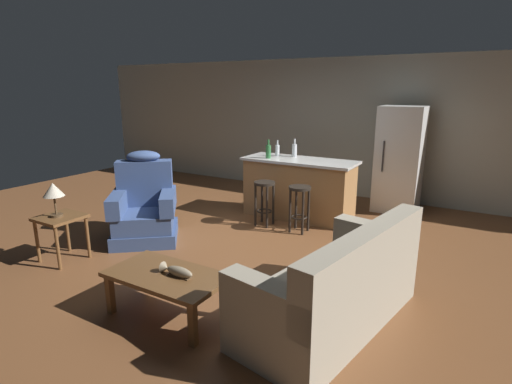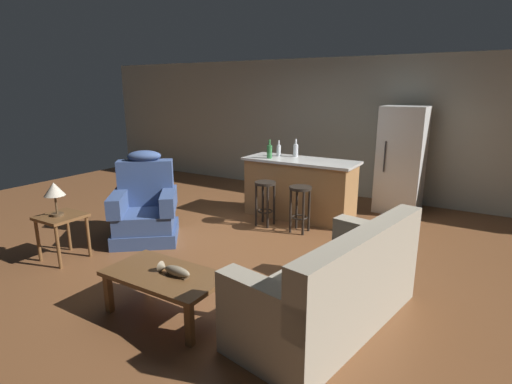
{
  "view_description": "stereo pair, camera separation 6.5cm",
  "coord_description": "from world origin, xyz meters",
  "px_view_note": "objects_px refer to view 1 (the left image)",
  "views": [
    {
      "loc": [
        2.58,
        -4.35,
        2.04
      ],
      "look_at": [
        0.06,
        -0.1,
        0.75
      ],
      "focal_mm": 28.0,
      "sensor_mm": 36.0,
      "label": 1
    },
    {
      "loc": [
        2.63,
        -4.32,
        2.04
      ],
      "look_at": [
        0.06,
        -0.1,
        0.75
      ],
      "focal_mm": 28.0,
      "sensor_mm": 36.0,
      "label": 2
    }
  ],
  "objects_px": {
    "coffee_table": "(167,279)",
    "end_table": "(61,224)",
    "bar_stool_left": "(264,195)",
    "bar_stool_right": "(300,200)",
    "bottle_tall_green": "(268,151)",
    "fish_figurine": "(177,271)",
    "recliner_near_lamp": "(145,209)",
    "table_lamp": "(53,191)",
    "refrigerator": "(399,160)",
    "couch": "(337,289)",
    "bottle_wine_dark": "(277,150)",
    "kitchen_island": "(299,188)",
    "bottle_short_amber": "(294,150)"
  },
  "relations": [
    {
      "from": "coffee_table",
      "to": "end_table",
      "type": "height_order",
      "value": "end_table"
    },
    {
      "from": "bar_stool_left",
      "to": "bar_stool_right",
      "type": "height_order",
      "value": "same"
    },
    {
      "from": "bottle_tall_green",
      "to": "bar_stool_right",
      "type": "bearing_deg",
      "value": -31.19
    },
    {
      "from": "fish_figurine",
      "to": "recliner_near_lamp",
      "type": "bearing_deg",
      "value": 143.02
    },
    {
      "from": "table_lamp",
      "to": "bar_stool_right",
      "type": "relative_size",
      "value": 0.6
    },
    {
      "from": "bottle_tall_green",
      "to": "table_lamp",
      "type": "bearing_deg",
      "value": -114.15
    },
    {
      "from": "refrigerator",
      "to": "bottle_tall_green",
      "type": "relative_size",
      "value": 5.91
    },
    {
      "from": "couch",
      "to": "bar_stool_right",
      "type": "xyz_separation_m",
      "value": [
        -1.27,
        2.0,
        0.13
      ]
    },
    {
      "from": "bar_stool_left",
      "to": "refrigerator",
      "type": "bearing_deg",
      "value": 49.56
    },
    {
      "from": "couch",
      "to": "bar_stool_right",
      "type": "distance_m",
      "value": 2.37
    },
    {
      "from": "fish_figurine",
      "to": "bar_stool_left",
      "type": "relative_size",
      "value": 0.5
    },
    {
      "from": "coffee_table",
      "to": "table_lamp",
      "type": "distance_m",
      "value": 2.05
    },
    {
      "from": "coffee_table",
      "to": "bottle_wine_dark",
      "type": "bearing_deg",
      "value": 100.91
    },
    {
      "from": "end_table",
      "to": "kitchen_island",
      "type": "bearing_deg",
      "value": 59.8
    },
    {
      "from": "bar_stool_left",
      "to": "bottle_tall_green",
      "type": "distance_m",
      "value": 0.78
    },
    {
      "from": "recliner_near_lamp",
      "to": "bar_stool_right",
      "type": "relative_size",
      "value": 1.76
    },
    {
      "from": "recliner_near_lamp",
      "to": "end_table",
      "type": "xyz_separation_m",
      "value": [
        -0.32,
        -1.05,
        0.04
      ]
    },
    {
      "from": "fish_figurine",
      "to": "table_lamp",
      "type": "distance_m",
      "value": 2.13
    },
    {
      "from": "coffee_table",
      "to": "bottle_short_amber",
      "type": "bearing_deg",
      "value": 96.35
    },
    {
      "from": "bottle_tall_green",
      "to": "end_table",
      "type": "bearing_deg",
      "value": -114.09
    },
    {
      "from": "kitchen_island",
      "to": "bar_stool_right",
      "type": "xyz_separation_m",
      "value": [
        0.3,
        -0.63,
        -0.01
      ]
    },
    {
      "from": "coffee_table",
      "to": "couch",
      "type": "distance_m",
      "value": 1.52
    },
    {
      "from": "coffee_table",
      "to": "recliner_near_lamp",
      "type": "distance_m",
      "value": 2.11
    },
    {
      "from": "coffee_table",
      "to": "bottle_wine_dark",
      "type": "distance_m",
      "value": 3.51
    },
    {
      "from": "bar_stool_left",
      "to": "bottle_tall_green",
      "type": "xyz_separation_m",
      "value": [
        -0.2,
        0.47,
        0.59
      ]
    },
    {
      "from": "bottle_tall_green",
      "to": "kitchen_island",
      "type": "bearing_deg",
      "value": 18.38
    },
    {
      "from": "end_table",
      "to": "kitchen_island",
      "type": "xyz_separation_m",
      "value": [
        1.74,
        3.0,
        0.02
      ]
    },
    {
      "from": "end_table",
      "to": "bottle_tall_green",
      "type": "distance_m",
      "value": 3.17
    },
    {
      "from": "end_table",
      "to": "refrigerator",
      "type": "height_order",
      "value": "refrigerator"
    },
    {
      "from": "bar_stool_right",
      "to": "refrigerator",
      "type": "xyz_separation_m",
      "value": [
        0.98,
        1.83,
        0.41
      ]
    },
    {
      "from": "coffee_table",
      "to": "refrigerator",
      "type": "relative_size",
      "value": 0.62
    },
    {
      "from": "recliner_near_lamp",
      "to": "end_table",
      "type": "relative_size",
      "value": 2.14
    },
    {
      "from": "refrigerator",
      "to": "bottle_wine_dark",
      "type": "bearing_deg",
      "value": -147.62
    },
    {
      "from": "bar_stool_left",
      "to": "bottle_short_amber",
      "type": "height_order",
      "value": "bottle_short_amber"
    },
    {
      "from": "recliner_near_lamp",
      "to": "bottle_tall_green",
      "type": "bearing_deg",
      "value": 112.82
    },
    {
      "from": "refrigerator",
      "to": "table_lamp",
      "type": "bearing_deg",
      "value": -125.78
    },
    {
      "from": "bar_stool_right",
      "to": "couch",
      "type": "bearing_deg",
      "value": -57.48
    },
    {
      "from": "bottle_wine_dark",
      "to": "table_lamp",
      "type": "bearing_deg",
      "value": -112.78
    },
    {
      "from": "fish_figurine",
      "to": "kitchen_island",
      "type": "xyz_separation_m",
      "value": [
        -0.31,
        3.26,
        0.02
      ]
    },
    {
      "from": "end_table",
      "to": "refrigerator",
      "type": "bearing_deg",
      "value": 54.19
    },
    {
      "from": "recliner_near_lamp",
      "to": "bottle_short_amber",
      "type": "xyz_separation_m",
      "value": [
        1.25,
        2.15,
        0.64
      ]
    },
    {
      "from": "couch",
      "to": "refrigerator",
      "type": "height_order",
      "value": "refrigerator"
    },
    {
      "from": "end_table",
      "to": "table_lamp",
      "type": "height_order",
      "value": "table_lamp"
    },
    {
      "from": "bar_stool_left",
      "to": "bottle_wine_dark",
      "type": "relative_size",
      "value": 2.62
    },
    {
      "from": "fish_figurine",
      "to": "bottle_short_amber",
      "type": "xyz_separation_m",
      "value": [
        -0.5,
        3.46,
        0.6
      ]
    },
    {
      "from": "table_lamp",
      "to": "bottle_tall_green",
      "type": "distance_m",
      "value": 3.15
    },
    {
      "from": "bottle_short_amber",
      "to": "end_table",
      "type": "bearing_deg",
      "value": -116.07
    },
    {
      "from": "fish_figurine",
      "to": "bar_stool_right",
      "type": "distance_m",
      "value": 2.63
    },
    {
      "from": "coffee_table",
      "to": "bar_stool_left",
      "type": "xyz_separation_m",
      "value": [
        -0.48,
        2.65,
        0.11
      ]
    },
    {
      "from": "fish_figurine",
      "to": "couch",
      "type": "relative_size",
      "value": 0.17
    }
  ]
}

